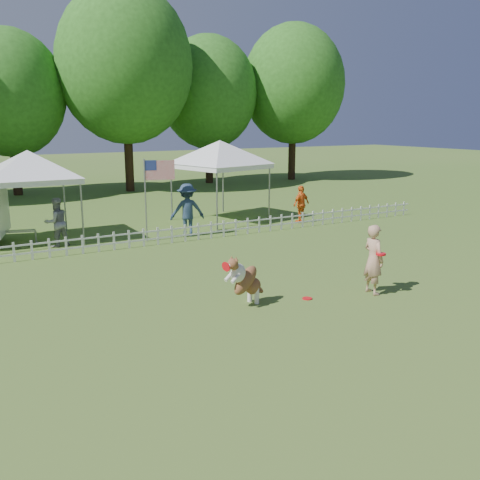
{
  "coord_description": "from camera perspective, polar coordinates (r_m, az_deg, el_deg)",
  "views": [
    {
      "loc": [
        -7.1,
        -9.52,
        4.08
      ],
      "look_at": [
        -0.46,
        2.0,
        1.1
      ],
      "focal_mm": 40.0,
      "sensor_mm": 36.0,
      "label": 1
    }
  ],
  "objects": [
    {
      "name": "handler",
      "position": [
        13.12,
        14.05,
        -2.03
      ],
      "size": [
        0.44,
        0.64,
        1.69
      ],
      "primitive_type": "imported",
      "rotation": [
        0.0,
        0.0,
        1.51
      ],
      "color": "tan",
      "rests_on": "ground"
    },
    {
      "name": "picket_fence",
      "position": [
        18.37,
        -6.57,
        0.67
      ],
      "size": [
        22.0,
        0.08,
        0.6
      ],
      "primitive_type": null,
      "color": "white",
      "rests_on": "ground"
    },
    {
      "name": "flag_pole",
      "position": [
        18.47,
        -10.04,
        4.15
      ],
      "size": [
        1.09,
        0.36,
        2.83
      ],
      "primitive_type": null,
      "rotation": [
        0.0,
        0.0,
        -0.23
      ],
      "color": "gray",
      "rests_on": "ground"
    },
    {
      "name": "canopy_tent_right",
      "position": [
        22.16,
        -2.13,
        6.23
      ],
      "size": [
        3.77,
        3.77,
        3.22
      ],
      "primitive_type": null,
      "rotation": [
        0.0,
        0.0,
        0.24
      ],
      "color": "white",
      "rests_on": "ground"
    },
    {
      "name": "dog",
      "position": [
        11.97,
        0.66,
        -4.29
      ],
      "size": [
        1.22,
        0.73,
        1.19
      ],
      "primitive_type": null,
      "rotation": [
        0.0,
        0.0,
        0.32
      ],
      "color": "brown",
      "rests_on": "ground"
    },
    {
      "name": "spectator_c",
      "position": [
        21.9,
        6.54,
        3.83
      ],
      "size": [
        0.95,
        0.57,
        1.52
      ],
      "primitive_type": "imported",
      "rotation": [
        0.0,
        0.0,
        3.38
      ],
      "color": "orange",
      "rests_on": "ground"
    },
    {
      "name": "tree_center_right",
      "position": [
        32.22,
        -12.13,
        16.31
      ],
      "size": [
        7.6,
        7.6,
        12.6
      ],
      "primitive_type": null,
      "color": "#275C1A",
      "rests_on": "ground"
    },
    {
      "name": "spectator_b",
      "position": [
        19.21,
        -5.65,
        3.19
      ],
      "size": [
        1.36,
        0.98,
        1.9
      ],
      "primitive_type": "imported",
      "rotation": [
        0.0,
        0.0,
        2.9
      ],
      "color": "#263A52",
      "rests_on": "ground"
    },
    {
      "name": "spectator_a",
      "position": [
        18.56,
        -18.99,
        1.8
      ],
      "size": [
        0.9,
        0.76,
        1.62
      ],
      "primitive_type": "imported",
      "rotation": [
        0.0,
        0.0,
        3.34
      ],
      "color": "gray",
      "rests_on": "ground"
    },
    {
      "name": "tree_right",
      "position": [
        35.85,
        -3.38,
        14.4
      ],
      "size": [
        6.2,
        6.2,
        10.4
      ],
      "primitive_type": null,
      "color": "#275C1A",
      "rests_on": "ground"
    },
    {
      "name": "tree_center_left",
      "position": [
        32.29,
        -23.31,
        13.09
      ],
      "size": [
        6.0,
        6.0,
        9.8
      ],
      "primitive_type": null,
      "color": "#275C1A",
      "rests_on": "ground"
    },
    {
      "name": "ground",
      "position": [
        12.55,
        6.42,
        -6.42
      ],
      "size": [
        120.0,
        120.0,
        0.0
      ],
      "primitive_type": "plane",
      "color": "#3A6520",
      "rests_on": "ground"
    },
    {
      "name": "tree_far_right",
      "position": [
        38.12,
        5.69,
        15.01
      ],
      "size": [
        7.0,
        7.0,
        11.4
      ],
      "primitive_type": null,
      "color": "#275C1A",
      "rests_on": "ground"
    },
    {
      "name": "frisbee_on_turf",
      "position": [
        12.67,
        7.18,
        -6.2
      ],
      "size": [
        0.23,
        0.23,
        0.02
      ],
      "primitive_type": "cylinder",
      "rotation": [
        0.0,
        0.0,
        -0.0
      ],
      "color": "red",
      "rests_on": "ground"
    },
    {
      "name": "canopy_tent_left",
      "position": [
        19.46,
        -21.39,
        4.22
      ],
      "size": [
        2.97,
        2.97,
        3.05
      ],
      "primitive_type": null,
      "rotation": [
        0.0,
        0.0,
        -0.01
      ],
      "color": "white",
      "rests_on": "ground"
    }
  ]
}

